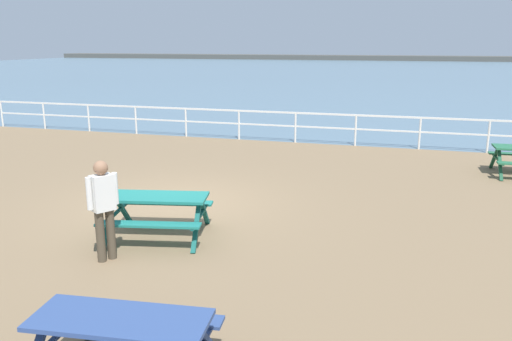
% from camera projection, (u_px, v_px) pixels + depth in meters
% --- Properties ---
extents(ground_plane, '(30.00, 24.00, 0.20)m').
position_uv_depth(ground_plane, '(174.00, 208.00, 11.35)').
color(ground_plane, '#846B4C').
extents(sea_band, '(142.00, 90.00, 0.01)m').
position_uv_depth(sea_band, '(368.00, 72.00, 60.42)').
color(sea_band, slate).
rests_on(sea_band, ground).
extents(distant_shoreline, '(142.00, 6.00, 1.80)m').
position_uv_depth(distant_shoreline, '(386.00, 60.00, 100.43)').
color(distant_shoreline, '#4C4C47').
rests_on(distant_shoreline, ground).
extents(seaward_railing, '(23.07, 0.07, 1.08)m').
position_uv_depth(seaward_railing, '(267.00, 120.00, 18.36)').
color(seaward_railing, white).
rests_on(seaward_railing, ground).
extents(picnic_table_near_left, '(1.95, 1.71, 0.80)m').
position_uv_depth(picnic_table_near_left, '(121.00, 335.00, 5.21)').
color(picnic_table_near_left, '#334C84').
rests_on(picnic_table_near_left, ground).
extents(picnic_table_near_right, '(2.08, 1.85, 0.80)m').
position_uv_depth(picnic_table_near_right, '(157.00, 206.00, 9.30)').
color(picnic_table_near_right, '#1E7A70').
rests_on(picnic_table_near_right, ground).
extents(visitor, '(0.37, 0.46, 1.66)m').
position_uv_depth(visitor, '(103.00, 204.00, 8.20)').
color(visitor, '#4C4233').
rests_on(visitor, ground).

